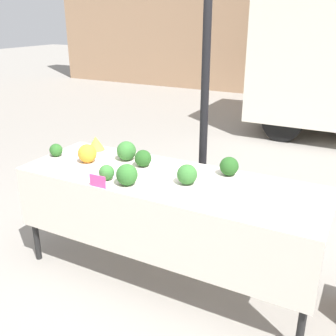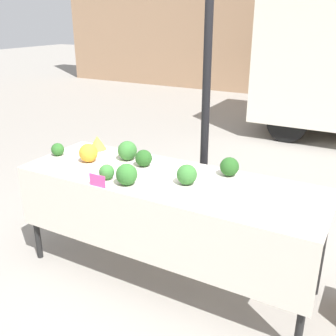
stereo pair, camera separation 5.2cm
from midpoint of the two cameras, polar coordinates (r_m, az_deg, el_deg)
The scene contains 14 objects.
ground_plane at distance 3.39m, azimuth 0.45°, elevation -15.07°, with size 40.00×40.00×0.00m, color gray.
tent_pole at distance 3.42m, azimuth 5.87°, elevation 7.03°, with size 0.07×0.07×2.35m.
market_table at distance 2.95m, azimuth -0.13°, elevation -3.78°, with size 2.35×0.79×0.87m.
orange_cauliflower at distance 3.32m, azimuth -11.05°, elevation 2.16°, with size 0.15×0.15×0.15m.
romanesco_head at distance 3.62m, azimuth -9.80°, elevation 3.64°, with size 0.16×0.16×0.13m.
broccoli_head_0 at distance 3.54m, azimuth -15.31°, elevation 2.62°, with size 0.11×0.11×0.11m.
broccoli_head_1 at distance 3.02m, azimuth 9.39°, elevation 0.19°, with size 0.14×0.14×0.14m.
broccoli_head_2 at distance 3.46m, azimuth -5.51°, elevation 2.91°, with size 0.12×0.12×0.12m.
broccoli_head_3 at distance 3.17m, azimuth -3.09°, elevation 1.43°, with size 0.14×0.14×0.14m.
broccoli_head_4 at distance 2.95m, azimuth -8.39°, elevation -0.58°, with size 0.12×0.12×0.12m.
broccoli_head_5 at distance 3.32m, azimuth -5.47°, elevation 2.53°, with size 0.16×0.16×0.16m.
broccoli_head_6 at distance 2.83m, azimuth -5.50°, elevation -0.93°, with size 0.16×0.16×0.16m.
broccoli_head_7 at distance 2.83m, azimuth 3.28°, elevation -0.96°, with size 0.15×0.15×0.15m.
price_sign at distance 2.84m, azimuth -9.70°, elevation -1.83°, with size 0.14×0.01×0.09m.
Camera 2 is at (1.32, -2.39, 2.02)m, focal length 42.00 mm.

